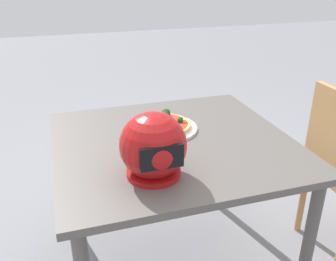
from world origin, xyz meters
TOP-DOWN VIEW (x-y plane):
  - dining_table at (0.00, 0.00)m, footprint 1.01×0.95m
  - pizza_plate at (0.01, -0.12)m, footprint 0.31×0.31m
  - pizza at (0.01, -0.12)m, footprint 0.25×0.25m
  - motorcycle_helmet at (0.16, 0.25)m, footprint 0.24×0.24m

SIDE VIEW (x-z plane):
  - dining_table at x=0.00m, z-range 0.28..1.01m
  - pizza_plate at x=0.01m, z-range 0.73..0.74m
  - pizza at x=0.01m, z-range 0.73..0.78m
  - motorcycle_helmet at x=0.16m, z-range 0.72..0.96m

